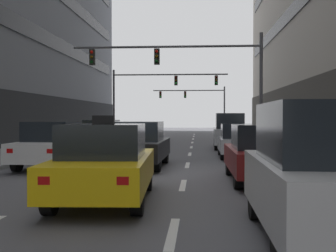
{
  "coord_description": "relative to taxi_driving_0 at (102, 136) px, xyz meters",
  "views": [
    {
      "loc": [
        2.07,
        -15.05,
        1.9
      ],
      "look_at": [
        -0.39,
        20.51,
        1.14
      ],
      "focal_mm": 46.52,
      "sensor_mm": 36.0,
      "label": 1
    }
  ],
  "objects": [
    {
      "name": "lane_stripe_l2_s4",
      "position": [
        4.9,
        -6.79,
        -0.85
      ],
      "size": [
        0.16,
        2.0,
        0.01
      ],
      "primitive_type": "cube",
      "color": "silver",
      "rests_on": "ground"
    },
    {
      "name": "taxi_driving_0",
      "position": [
        0.0,
        0.0,
        0.0
      ],
      "size": [
        1.94,
        4.61,
        1.91
      ],
      "color": "black",
      "rests_on": "ground"
    },
    {
      "name": "ground_plane",
      "position": [
        3.24,
        -8.79,
        -0.85
      ],
      "size": [
        120.0,
        120.0,
        0.0
      ],
      "primitive_type": "plane",
      "color": "#515156"
    },
    {
      "name": "lane_stripe_l1_s10",
      "position": [
        1.58,
        23.21,
        -0.85
      ],
      "size": [
        0.16,
        2.0,
        0.01
      ],
      "primitive_type": "cube",
      "color": "silver",
      "rests_on": "ground"
    },
    {
      "name": "lane_stripe_l1_s9",
      "position": [
        1.58,
        18.21,
        -0.85
      ],
      "size": [
        0.16,
        2.0,
        0.01
      ],
      "primitive_type": "cube",
      "color": "silver",
      "rests_on": "ground"
    },
    {
      "name": "car_parked_2",
      "position": [
        7.17,
        -3.58,
        -0.08
      ],
      "size": [
        1.79,
        4.21,
        1.57
      ],
      "color": "black",
      "rests_on": "ground"
    },
    {
      "name": "pedestrian_0",
      "position": [
        9.17,
        3.89,
        0.23
      ],
      "size": [
        0.29,
        0.51,
        1.63
      ],
      "color": "brown",
      "rests_on": "sidewalk_right"
    },
    {
      "name": "lane_stripe_l2_s7",
      "position": [
        4.9,
        8.21,
        -0.85
      ],
      "size": [
        0.16,
        2.0,
        0.01
      ],
      "primitive_type": "cube",
      "color": "silver",
      "rests_on": "ground"
    },
    {
      "name": "lane_stripe_l1_s6",
      "position": [
        1.58,
        3.21,
        -0.85
      ],
      "size": [
        0.16,
        2.0,
        0.01
      ],
      "primitive_type": "cube",
      "color": "silver",
      "rests_on": "ground"
    },
    {
      "name": "traffic_signal_0",
      "position": [
        5.02,
        -0.72,
        3.63
      ],
      "size": [
        10.08,
        0.34,
        6.17
      ],
      "color": "#4C4C51",
      "rests_on": "sidewalk_right"
    },
    {
      "name": "traffic_signal_1",
      "position": [
        1.55,
        14.22,
        3.59
      ],
      "size": [
        10.12,
        0.35,
        5.9
      ],
      "color": "#4C4C51",
      "rests_on": "sidewalk_left"
    },
    {
      "name": "car_parked_1",
      "position": [
        7.17,
        -11.05,
        -0.03
      ],
      "size": [
        1.91,
        4.49,
        1.68
      ],
      "color": "black",
      "rests_on": "ground"
    },
    {
      "name": "lane_stripe_l2_s9",
      "position": [
        4.9,
        18.21,
        -0.85
      ],
      "size": [
        0.16,
        2.0,
        0.01
      ],
      "primitive_type": "cube",
      "color": "silver",
      "rests_on": "ground"
    },
    {
      "name": "lane_stripe_l1_s3",
      "position": [
        1.58,
        -11.79,
        -0.85
      ],
      "size": [
        0.16,
        2.0,
        0.01
      ],
      "primitive_type": "cube",
      "color": "silver",
      "rests_on": "ground"
    },
    {
      "name": "lane_stripe_l1_s8",
      "position": [
        1.58,
        13.21,
        -0.85
      ],
      "size": [
        0.16,
        2.0,
        0.01
      ],
      "primitive_type": "cube",
      "color": "silver",
      "rests_on": "ground"
    },
    {
      "name": "car_driving_1",
      "position": [
        3.1,
        -7.57,
        -0.0
      ],
      "size": [
        2.03,
        4.63,
        1.72
      ],
      "color": "black",
      "rests_on": "ground"
    },
    {
      "name": "lane_stripe_l2_s6",
      "position": [
        4.9,
        3.21,
        -0.85
      ],
      "size": [
        0.16,
        2.0,
        0.01
      ],
      "primitive_type": "cube",
      "color": "silver",
      "rests_on": "ground"
    },
    {
      "name": "lane_stripe_l2_s5",
      "position": [
        4.9,
        -1.79,
        -0.85
      ],
      "size": [
        0.16,
        2.0,
        0.01
      ],
      "primitive_type": "cube",
      "color": "silver",
      "rests_on": "ground"
    },
    {
      "name": "lane_stripe_l1_s7",
      "position": [
        1.58,
        8.21,
        -0.85
      ],
      "size": [
        0.16,
        2.0,
        0.01
      ],
      "primitive_type": "cube",
      "color": "silver",
      "rests_on": "ground"
    },
    {
      "name": "lane_stripe_l1_s5",
      "position": [
        1.58,
        -1.79,
        -0.85
      ],
      "size": [
        0.16,
        2.0,
        0.01
      ],
      "primitive_type": "cube",
      "color": "silver",
      "rests_on": "ground"
    },
    {
      "name": "pedestrian_1",
      "position": [
        10.05,
        -6.56,
        0.16
      ],
      "size": [
        0.41,
        0.39,
        1.52
      ],
      "color": "brown",
      "rests_on": "sidewalk_right"
    },
    {
      "name": "lane_stripe_l2_s2",
      "position": [
        4.9,
        -16.79,
        -0.85
      ],
      "size": [
        0.16,
        2.0,
        0.01
      ],
      "primitive_type": "cube",
      "color": "silver",
      "rests_on": "ground"
    },
    {
      "name": "lane_stripe_l2_s10",
      "position": [
        4.9,
        23.21,
        -0.85
      ],
      "size": [
        0.16,
        2.0,
        0.01
      ],
      "primitive_type": "cube",
      "color": "silver",
      "rests_on": "ground"
    },
    {
      "name": "lane_stripe_l2_s8",
      "position": [
        4.9,
        13.21,
        -0.85
      ],
      "size": [
        0.16,
        2.0,
        0.01
      ],
      "primitive_type": "cube",
      "color": "silver",
      "rests_on": "ground"
    },
    {
      "name": "lane_stripe_l2_s3",
      "position": [
        4.9,
        -11.79,
        -0.85
      ],
      "size": [
        0.16,
        2.0,
        0.01
      ],
      "primitive_type": "cube",
      "color": "silver",
      "rests_on": "ground"
    },
    {
      "name": "car_parked_3",
      "position": [
        7.17,
        2.05,
        0.19
      ],
      "size": [
        1.92,
        4.39,
        2.1
      ],
      "color": "black",
      "rests_on": "ground"
    },
    {
      "name": "taxi_driving_2",
      "position": [
        3.24,
        -14.28,
        0.01
      ],
      "size": [
        2.17,
        4.73,
        1.93
      ],
      "color": "black",
      "rests_on": "ground"
    },
    {
      "name": "car_parked_0",
      "position": [
        7.17,
        -17.08,
        0.2
      ],
      "size": [
        1.86,
        4.39,
        2.12
      ],
      "color": "black",
      "rests_on": "ground"
    },
    {
      "name": "car_driving_3",
      "position": [
        -0.07,
        -7.93,
        -0.01
      ],
      "size": [
        2.01,
        4.62,
        1.72
      ],
      "color": "black",
      "rests_on": "ground"
    },
    {
      "name": "lane_stripe_l1_s4",
      "position": [
        1.58,
        -6.79,
        -0.85
      ],
      "size": [
        0.16,
        2.0,
        0.01
      ],
      "primitive_type": "cube",
      "color": "silver",
      "rests_on": "ground"
    },
    {
      "name": "traffic_signal_2",
      "position": [
        5.29,
        31.11,
        3.28
      ],
      "size": [
        9.05,
        0.34,
        5.55
      ],
      "color": "#4C4C51",
      "rests_on": "sidewalk_right"
    }
  ]
}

